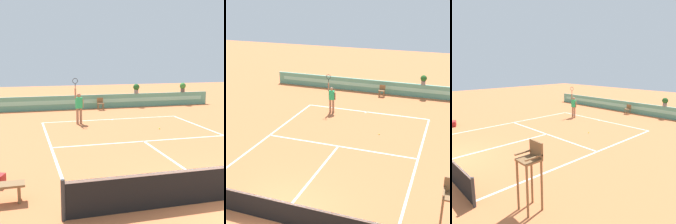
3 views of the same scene
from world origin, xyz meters
TOP-DOWN VIEW (x-y plane):
  - ground_plane at (0.00, 6.00)m, footprint 60.00×60.00m
  - court_lines at (0.00, 6.72)m, footprint 8.32×11.94m
  - net at (0.00, 0.00)m, footprint 8.92×0.10m
  - back_wall_barrier at (0.00, 16.39)m, footprint 18.00×0.21m
  - ball_kid_chair at (0.21, 15.66)m, footprint 0.44×0.44m
  - tennis_player at (-2.13, 11.01)m, footprint 0.62×0.27m
  - tennis_ball_near_baseline at (1.68, 8.55)m, footprint 0.07×0.07m
  - potted_plant_right at (3.15, 16.39)m, footprint 0.48×0.48m

SIDE VIEW (x-z plane):
  - ground_plane at x=0.00m, z-range 0.00..0.00m
  - court_lines at x=0.00m, z-range 0.00..0.01m
  - tennis_ball_near_baseline at x=1.68m, z-range 0.00..0.07m
  - ball_kid_chair at x=0.21m, z-range 0.05..0.90m
  - back_wall_barrier at x=0.00m, z-range 0.00..1.00m
  - net at x=0.00m, z-range 0.01..1.01m
  - tennis_player at x=-2.13m, z-range -0.24..2.34m
  - potted_plant_right at x=3.15m, z-range 1.05..1.78m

